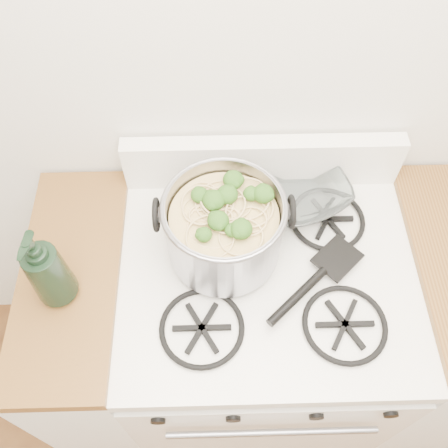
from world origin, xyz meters
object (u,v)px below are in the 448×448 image
(gas_range, at_px, (258,338))
(glass_bowl, at_px, (299,194))
(bottle, at_px, (45,268))
(stock_pot, at_px, (224,229))
(spatula, at_px, (338,257))

(gas_range, height_order, glass_bowl, glass_bowl)
(gas_range, xyz_separation_m, bottle, (-0.51, -0.05, 0.61))
(stock_pot, bearing_deg, bottle, -164.25)
(spatula, height_order, bottle, bottle)
(glass_bowl, distance_m, bottle, 0.68)
(gas_range, height_order, spatula, spatula)
(gas_range, bearing_deg, stock_pot, 149.93)
(spatula, bearing_deg, bottle, -126.83)
(glass_bowl, bearing_deg, bottle, -156.16)
(gas_range, height_order, bottle, bottle)
(spatula, bearing_deg, glass_bowl, 158.08)
(spatula, relative_size, glass_bowl, 3.12)
(stock_pot, height_order, glass_bowl, stock_pot)
(stock_pot, bearing_deg, glass_bowl, 36.78)
(stock_pot, height_order, bottle, bottle)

